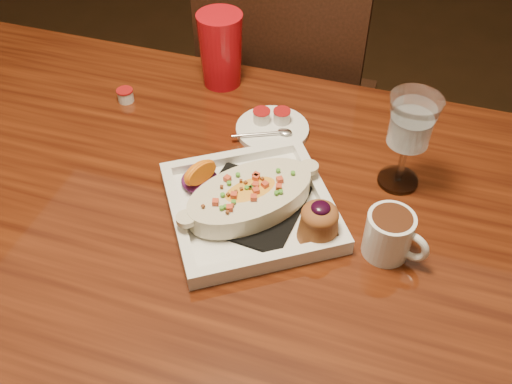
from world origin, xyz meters
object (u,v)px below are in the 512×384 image
(saucer, at_px, (271,127))
(table, at_px, (197,244))
(plate, at_px, (256,203))
(chair_far, at_px, (287,111))
(coffee_mug, at_px, (390,234))
(goblet, at_px, (411,127))
(red_tumbler, at_px, (221,50))

(saucer, bearing_deg, table, -105.45)
(table, distance_m, plate, 0.17)
(table, distance_m, saucer, 0.27)
(table, relative_size, chair_far, 1.61)
(chair_far, xyz_separation_m, coffee_mug, (0.33, -0.62, 0.29))
(goblet, bearing_deg, table, -151.88)
(red_tumbler, bearing_deg, table, -77.40)
(coffee_mug, bearing_deg, table, -160.20)
(plate, xyz_separation_m, red_tumbler, (-0.19, 0.35, 0.05))
(chair_far, distance_m, saucer, 0.47)
(saucer, bearing_deg, chair_far, 99.88)
(plate, relative_size, red_tumbler, 2.30)
(table, relative_size, coffee_mug, 14.54)
(plate, distance_m, goblet, 0.28)
(table, height_order, chair_far, chair_far)
(chair_far, height_order, red_tumbler, chair_far)
(goblet, bearing_deg, plate, -144.52)
(table, relative_size, plate, 4.11)
(goblet, distance_m, saucer, 0.29)
(coffee_mug, bearing_deg, red_tumbler, 157.12)
(plate, height_order, red_tumbler, red_tumbler)
(table, xyz_separation_m, red_tumbler, (-0.08, 0.37, 0.18))
(chair_far, relative_size, saucer, 6.48)
(table, xyz_separation_m, coffee_mug, (0.33, 0.01, 0.14))
(plate, height_order, goblet, goblet)
(table, xyz_separation_m, goblet, (0.33, 0.17, 0.22))
(red_tumbler, bearing_deg, plate, -61.50)
(coffee_mug, height_order, saucer, coffee_mug)
(goblet, height_order, red_tumbler, goblet)
(chair_far, distance_m, red_tumbler, 0.42)
(saucer, bearing_deg, coffee_mug, -41.96)
(table, height_order, plate, plate)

